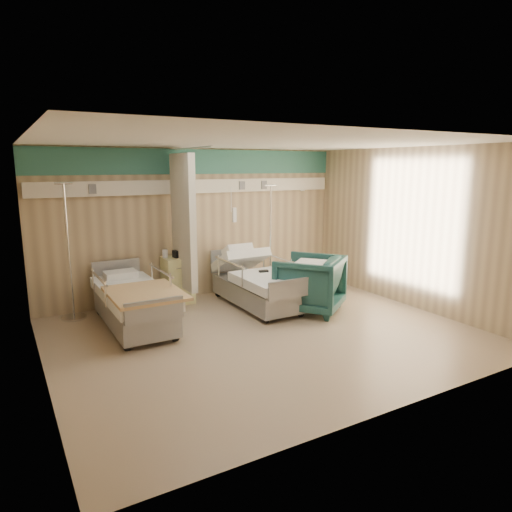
# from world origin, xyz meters

# --- Properties ---
(ground) EXTENTS (6.00, 5.00, 0.00)m
(ground) POSITION_xyz_m (0.00, 0.00, 0.00)
(ground) COLOR gray
(ground) RESTS_ON ground
(room_walls) EXTENTS (6.04, 5.04, 2.82)m
(room_walls) POSITION_xyz_m (-0.03, 0.25, 1.86)
(room_walls) COLOR tan
(room_walls) RESTS_ON ground
(bed_right) EXTENTS (1.00, 2.16, 0.63)m
(bed_right) POSITION_xyz_m (0.60, 1.30, 0.32)
(bed_right) COLOR white
(bed_right) RESTS_ON ground
(bed_left) EXTENTS (1.00, 2.16, 0.63)m
(bed_left) POSITION_xyz_m (-1.60, 1.30, 0.32)
(bed_left) COLOR white
(bed_left) RESTS_ON ground
(bedside_cabinet) EXTENTS (0.50, 0.48, 0.85)m
(bedside_cabinet) POSITION_xyz_m (-0.55, 2.20, 0.42)
(bedside_cabinet) COLOR #EDE794
(bedside_cabinet) RESTS_ON ground
(visitor_armchair) EXTENTS (1.47, 1.47, 0.97)m
(visitor_armchair) POSITION_xyz_m (1.25, 0.60, 0.48)
(visitor_armchair) COLOR #1B4543
(visitor_armchair) RESTS_ON ground
(waffle_blanket) EXTENTS (0.85, 0.84, 0.07)m
(waffle_blanket) POSITION_xyz_m (1.28, 0.58, 1.00)
(waffle_blanket) COLOR silver
(waffle_blanket) RESTS_ON visitor_armchair
(iv_stand_right) EXTENTS (0.38, 0.38, 2.12)m
(iv_stand_right) POSITION_xyz_m (1.39, 2.14, 0.43)
(iv_stand_right) COLOR silver
(iv_stand_right) RESTS_ON ground
(iv_stand_left) EXTENTS (0.40, 0.40, 2.22)m
(iv_stand_left) POSITION_xyz_m (-2.37, 2.20, 0.46)
(iv_stand_left) COLOR silver
(iv_stand_left) RESTS_ON ground
(call_remote) EXTENTS (0.18, 0.10, 0.04)m
(call_remote) POSITION_xyz_m (0.69, 1.21, 0.65)
(call_remote) COLOR black
(call_remote) RESTS_ON bed_right
(tan_blanket) EXTENTS (1.01, 1.27, 0.04)m
(tan_blanket) POSITION_xyz_m (-1.54, 0.84, 0.65)
(tan_blanket) COLOR tan
(tan_blanket) RESTS_ON bed_left
(toiletry_bag) EXTENTS (0.26, 0.18, 0.13)m
(toiletry_bag) POSITION_xyz_m (-0.50, 2.18, 0.92)
(toiletry_bag) COLOR black
(toiletry_bag) RESTS_ON bedside_cabinet
(white_cup) EXTENTS (0.13, 0.13, 0.14)m
(white_cup) POSITION_xyz_m (-0.74, 2.28, 0.92)
(white_cup) COLOR white
(white_cup) RESTS_ON bedside_cabinet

